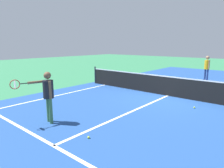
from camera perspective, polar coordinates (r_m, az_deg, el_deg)
name	(u,v)px	position (r m, az deg, el deg)	size (l,w,h in m)	color
ground_plane	(168,96)	(10.08, 15.56, -3.24)	(60.00, 60.00, 0.00)	#337F51
court_surface_inbounds	(168,96)	(10.08, 15.56, -3.24)	(10.62, 24.40, 0.00)	#234C93
line_sideline_left	(3,108)	(8.99, -28.58, -5.95)	(0.10, 11.89, 0.01)	white
line_service_near	(54,146)	(5.33, -16.31, -16.53)	(8.22, 0.10, 0.01)	white
line_center_service	(129,112)	(7.40, 4.95, -8.09)	(0.10, 6.40, 0.01)	white
net	(168,86)	(9.98, 15.70, -0.50)	(9.97, 0.09, 1.07)	#33383D
player_near	(47,92)	(6.51, -17.94, -2.08)	(0.69, 1.14, 1.63)	#3F7247
player_far	(207,66)	(14.51, 25.44, 4.66)	(0.36, 0.32, 1.72)	navy
tennis_ball_mid_court	(89,137)	(5.51, -6.69, -14.85)	(0.07, 0.07, 0.07)	#CCE033
tennis_ball_near_net	(194,107)	(8.47, 22.42, -6.21)	(0.07, 0.07, 0.07)	#CCE033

